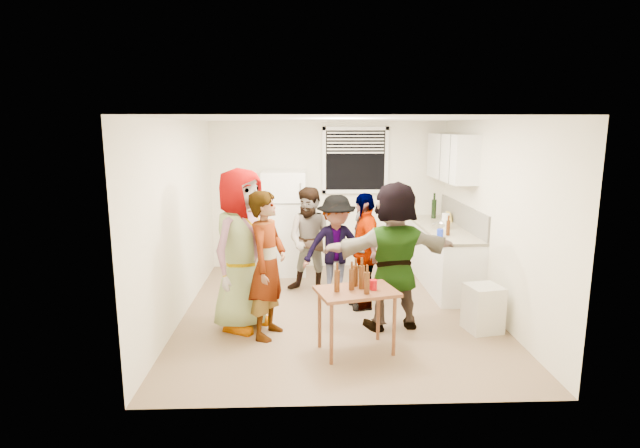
{
  "coord_description": "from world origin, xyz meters",
  "views": [
    {
      "loc": [
        -0.46,
        -6.23,
        2.4
      ],
      "look_at": [
        -0.22,
        0.2,
        1.15
      ],
      "focal_mm": 28.0,
      "sensor_mm": 36.0,
      "label": 1
    }
  ],
  "objects_px": {
    "beer_bottle_table": "(361,288)",
    "trash_bin": "(483,311)",
    "wine_bottle": "(433,218)",
    "guest_grey": "(244,326)",
    "guest_black": "(363,306)",
    "kettle": "(442,229)",
    "guest_back_right": "(336,297)",
    "blue_cup": "(440,237)",
    "serving_table": "(356,351)",
    "guest_orange": "(392,326)",
    "guest_back_left": "(312,291)",
    "guest_stripe": "(269,335)",
    "refrigerator": "(284,223)",
    "red_cup": "(373,290)",
    "beer_bottle_counter": "(448,235)"
  },
  "relations": [
    {
      "from": "beer_bottle_counter",
      "to": "red_cup",
      "type": "xyz_separation_m",
      "value": [
        -1.3,
        -1.75,
        -0.2
      ]
    },
    {
      "from": "guest_grey",
      "to": "guest_orange",
      "type": "height_order",
      "value": "guest_grey"
    },
    {
      "from": "guest_orange",
      "to": "guest_black",
      "type": "bearing_deg",
      "value": -79.29
    },
    {
      "from": "guest_back_left",
      "to": "blue_cup",
      "type": "bearing_deg",
      "value": 2.55
    },
    {
      "from": "guest_back_right",
      "to": "guest_orange",
      "type": "xyz_separation_m",
      "value": [
        0.61,
        -1.1,
        0.0
      ]
    },
    {
      "from": "trash_bin",
      "to": "guest_black",
      "type": "height_order",
      "value": "trash_bin"
    },
    {
      "from": "kettle",
      "to": "serving_table",
      "type": "height_order",
      "value": "kettle"
    },
    {
      "from": "beer_bottle_table",
      "to": "guest_stripe",
      "type": "height_order",
      "value": "beer_bottle_table"
    },
    {
      "from": "guest_grey",
      "to": "guest_black",
      "type": "bearing_deg",
      "value": -36.28
    },
    {
      "from": "guest_grey",
      "to": "guest_back_right",
      "type": "height_order",
      "value": "guest_grey"
    },
    {
      "from": "blue_cup",
      "to": "guest_back_right",
      "type": "xyz_separation_m",
      "value": [
        -1.43,
        0.14,
        -0.9
      ]
    },
    {
      "from": "blue_cup",
      "to": "serving_table",
      "type": "height_order",
      "value": "blue_cup"
    },
    {
      "from": "serving_table",
      "to": "guest_orange",
      "type": "relative_size",
      "value": 0.46
    },
    {
      "from": "serving_table",
      "to": "guest_back_left",
      "type": "relative_size",
      "value": 0.53
    },
    {
      "from": "red_cup",
      "to": "guest_grey",
      "type": "distance_m",
      "value": 1.79
    },
    {
      "from": "trash_bin",
      "to": "beer_bottle_table",
      "type": "relative_size",
      "value": 2.21
    },
    {
      "from": "trash_bin",
      "to": "guest_orange",
      "type": "bearing_deg",
      "value": 171.72
    },
    {
      "from": "guest_back_left",
      "to": "red_cup",
      "type": "bearing_deg",
      "value": -57.56
    },
    {
      "from": "wine_bottle",
      "to": "trash_bin",
      "type": "bearing_deg",
      "value": -91.17
    },
    {
      "from": "kettle",
      "to": "guest_grey",
      "type": "bearing_deg",
      "value": -155.37
    },
    {
      "from": "trash_bin",
      "to": "guest_black",
      "type": "xyz_separation_m",
      "value": [
        -1.33,
        0.86,
        -0.25
      ]
    },
    {
      "from": "guest_grey",
      "to": "wine_bottle",
      "type": "bearing_deg",
      "value": -19.85
    },
    {
      "from": "guest_back_left",
      "to": "guest_grey",
      "type": "bearing_deg",
      "value": -107.79
    },
    {
      "from": "beer_bottle_table",
      "to": "guest_back_left",
      "type": "bearing_deg",
      "value": 103.97
    },
    {
      "from": "guest_grey",
      "to": "guest_back_left",
      "type": "distance_m",
      "value": 1.56
    },
    {
      "from": "guest_grey",
      "to": "trash_bin",
      "type": "bearing_deg",
      "value": -63.16
    },
    {
      "from": "beer_bottle_table",
      "to": "guest_stripe",
      "type": "xyz_separation_m",
      "value": [
        -1.03,
        0.41,
        -0.7
      ]
    },
    {
      "from": "serving_table",
      "to": "guest_stripe",
      "type": "relative_size",
      "value": 0.48
    },
    {
      "from": "refrigerator",
      "to": "guest_orange",
      "type": "height_order",
      "value": "refrigerator"
    },
    {
      "from": "wine_bottle",
      "to": "guest_back_left",
      "type": "height_order",
      "value": "wine_bottle"
    },
    {
      "from": "guest_back_right",
      "to": "guest_black",
      "type": "relative_size",
      "value": 0.95
    },
    {
      "from": "trash_bin",
      "to": "serving_table",
      "type": "relative_size",
      "value": 0.67
    },
    {
      "from": "guest_grey",
      "to": "guest_stripe",
      "type": "relative_size",
      "value": 1.14
    },
    {
      "from": "kettle",
      "to": "guest_back_right",
      "type": "relative_size",
      "value": 0.15
    },
    {
      "from": "red_cup",
      "to": "guest_orange",
      "type": "xyz_separation_m",
      "value": [
        0.34,
        0.66,
        -0.7
      ]
    },
    {
      "from": "beer_bottle_counter",
      "to": "guest_grey",
      "type": "relative_size",
      "value": 0.11
    },
    {
      "from": "trash_bin",
      "to": "guest_grey",
      "type": "distance_m",
      "value": 2.9
    },
    {
      "from": "wine_bottle",
      "to": "red_cup",
      "type": "bearing_deg",
      "value": -115.14
    },
    {
      "from": "wine_bottle",
      "to": "guest_orange",
      "type": "bearing_deg",
      "value": -114.68
    },
    {
      "from": "guest_black",
      "to": "blue_cup",
      "type": "bearing_deg",
      "value": 94.57
    },
    {
      "from": "refrigerator",
      "to": "trash_bin",
      "type": "height_order",
      "value": "refrigerator"
    },
    {
      "from": "wine_bottle",
      "to": "blue_cup",
      "type": "distance_m",
      "value": 1.5
    },
    {
      "from": "kettle",
      "to": "guest_back_left",
      "type": "bearing_deg",
      "value": -178.13
    },
    {
      "from": "guest_back_right",
      "to": "guest_stripe",
      "type": "bearing_deg",
      "value": -133.04
    },
    {
      "from": "blue_cup",
      "to": "guest_back_left",
      "type": "distance_m",
      "value": 2.03
    },
    {
      "from": "beer_bottle_table",
      "to": "red_cup",
      "type": "relative_size",
      "value": 2.35
    },
    {
      "from": "wine_bottle",
      "to": "guest_orange",
      "type": "relative_size",
      "value": 0.18
    },
    {
      "from": "beer_bottle_table",
      "to": "trash_bin",
      "type": "bearing_deg",
      "value": 16.91
    },
    {
      "from": "beer_bottle_counter",
      "to": "serving_table",
      "type": "xyz_separation_m",
      "value": [
        -1.48,
        -1.75,
        -0.9
      ]
    },
    {
      "from": "wine_bottle",
      "to": "guest_back_left",
      "type": "xyz_separation_m",
      "value": [
        -2.07,
        -1.06,
        -0.9
      ]
    }
  ]
}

